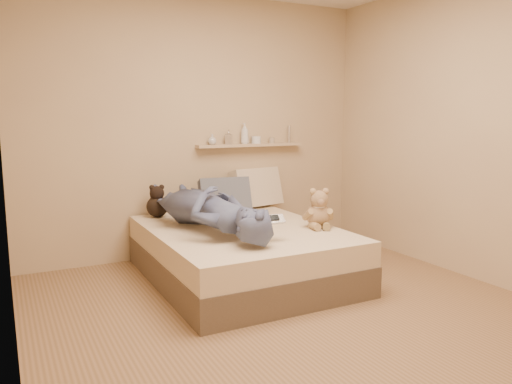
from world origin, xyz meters
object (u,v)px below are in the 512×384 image
game_console (272,219)px  dark_plush (157,203)px  pillow_grey (225,196)px  person (208,208)px  bed (241,253)px  wall_shelf (251,145)px  pillow_cream (256,188)px  teddy_bear (319,211)px

game_console → dark_plush: (-0.52, 1.31, -0.04)m
pillow_grey → person: bearing=-124.2°
bed → wall_shelf: bearing=58.8°
bed → dark_plush: (-0.51, 0.77, 0.36)m
person → wall_shelf: size_ratio=1.35×
game_console → pillow_cream: (0.57, 1.37, 0.03)m
game_console → dark_plush: bearing=111.8°
dark_plush → pillow_grey: pillow_grey is taller
teddy_bear → wall_shelf: wall_shelf is taller
bed → pillow_cream: bearing=55.2°
pillow_grey → pillow_cream: bearing=18.3°
pillow_grey → game_console: bearing=-96.7°
dark_plush → person: (0.22, -0.74, 0.06)m
dark_plush → person: 0.77m
game_console → pillow_grey: 1.23m
bed → pillow_grey: size_ratio=3.80×
game_console → pillow_cream: 1.48m
pillow_cream → pillow_grey: size_ratio=1.10×
bed → game_console: game_console is taller
bed → pillow_grey: (0.15, 0.69, 0.40)m
dark_plush → pillow_grey: (0.67, -0.08, 0.03)m
bed → pillow_cream: 1.10m
pillow_cream → wall_shelf: bearing=108.8°
game_console → dark_plush: size_ratio=0.64×
pillow_grey → wall_shelf: 0.66m
game_console → wall_shelf: bearing=69.4°
person → pillow_cream: bearing=-144.7°
dark_plush → wall_shelf: size_ratio=0.26×
pillow_cream → wall_shelf: size_ratio=0.46×
wall_shelf → bed: bearing=-121.2°
pillow_grey → person: (-0.45, -0.66, 0.02)m
game_console → teddy_bear: size_ratio=0.58×
game_console → wall_shelf: 1.62m
teddy_bear → person: person is taller
teddy_bear → pillow_grey: size_ratio=0.70×
bed → teddy_bear: 0.76m
dark_plush → wall_shelf: bearing=7.4°
pillow_cream → person: 1.18m
pillow_grey → wall_shelf: bearing=28.9°
wall_shelf → teddy_bear: bearing=-88.0°
bed → person: (-0.29, 0.03, 0.42)m
wall_shelf → pillow_cream: bearing=-71.2°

